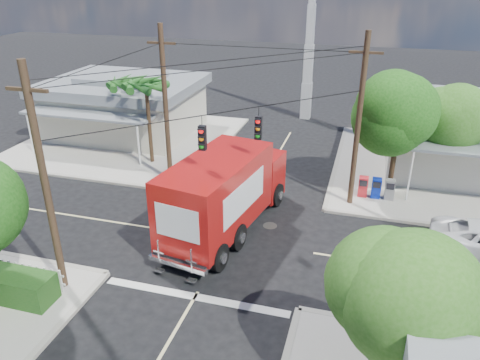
% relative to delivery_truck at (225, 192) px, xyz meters
% --- Properties ---
extents(ground, '(120.00, 120.00, 0.00)m').
position_rel_delivery_truck_xyz_m(ground, '(0.42, -0.91, -1.99)').
color(ground, black).
rests_on(ground, ground).
extents(sidewalk_ne, '(14.12, 14.12, 0.14)m').
position_rel_delivery_truck_xyz_m(sidewalk_ne, '(11.30, 9.97, -1.92)').
color(sidewalk_ne, '#ADA89D').
rests_on(sidewalk_ne, ground).
extents(sidewalk_nw, '(14.12, 14.12, 0.14)m').
position_rel_delivery_truck_xyz_m(sidewalk_nw, '(-10.46, 9.97, -1.92)').
color(sidewalk_nw, '#ADA89D').
rests_on(sidewalk_nw, ground).
extents(road_markings, '(32.00, 32.00, 0.01)m').
position_rel_delivery_truck_xyz_m(road_markings, '(0.42, -2.38, -1.98)').
color(road_markings, beige).
rests_on(road_markings, ground).
extents(building_nw, '(10.80, 10.20, 4.30)m').
position_rel_delivery_truck_xyz_m(building_nw, '(-11.58, 11.56, 0.24)').
color(building_nw, beige).
rests_on(building_nw, sidewalk_nw).
extents(radio_tower, '(0.80, 0.80, 17.00)m').
position_rel_delivery_truck_xyz_m(radio_tower, '(0.92, 19.09, 3.66)').
color(radio_tower, silver).
rests_on(radio_tower, ground).
extents(tree_ne_front, '(4.21, 4.14, 6.66)m').
position_rel_delivery_truck_xyz_m(tree_ne_front, '(7.63, 5.85, 2.78)').
color(tree_ne_front, '#422D1C').
rests_on(tree_ne_front, sidewalk_ne).
extents(tree_ne_back, '(3.77, 3.66, 5.82)m').
position_rel_delivery_truck_xyz_m(tree_ne_back, '(10.23, 8.05, 2.20)').
color(tree_ne_back, '#422D1C').
rests_on(tree_ne_back, sidewalk_ne).
extents(tree_se, '(3.67, 3.54, 5.62)m').
position_rel_delivery_truck_xyz_m(tree_se, '(7.43, -8.15, 2.06)').
color(tree_se, '#422D1C').
rests_on(tree_se, sidewalk_se).
extents(palm_nw_front, '(3.01, 3.08, 5.59)m').
position_rel_delivery_truck_xyz_m(palm_nw_front, '(-7.08, 6.59, 3.06)').
color(palm_nw_front, '#422D1C').
rests_on(palm_nw_front, sidewalk_nw).
extents(palm_nw_back, '(3.01, 3.08, 5.19)m').
position_rel_delivery_truck_xyz_m(palm_nw_back, '(-9.08, 8.09, 2.69)').
color(palm_nw_back, '#422D1C').
rests_on(palm_nw_back, sidewalk_nw).
extents(utility_poles, '(12.00, 10.68, 9.00)m').
position_rel_delivery_truck_xyz_m(utility_poles, '(-1.16, 0.70, 2.69)').
color(utility_poles, '#473321').
rests_on(utility_poles, ground).
extents(picket_fence, '(5.94, 0.06, 1.00)m').
position_rel_delivery_truck_xyz_m(picket_fence, '(-7.38, -6.51, -1.30)').
color(picket_fence, silver).
rests_on(picket_fence, sidewalk_sw).
extents(vending_boxes, '(1.90, 0.50, 1.10)m').
position_rel_delivery_truck_xyz_m(vending_boxes, '(6.92, 5.29, -1.30)').
color(vending_boxes, red).
rests_on(vending_boxes, sidewalk_ne).
extents(delivery_truck, '(4.19, 9.34, 3.91)m').
position_rel_delivery_truck_xyz_m(delivery_truck, '(0.00, 0.00, 0.00)').
color(delivery_truck, black).
rests_on(delivery_truck, ground).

